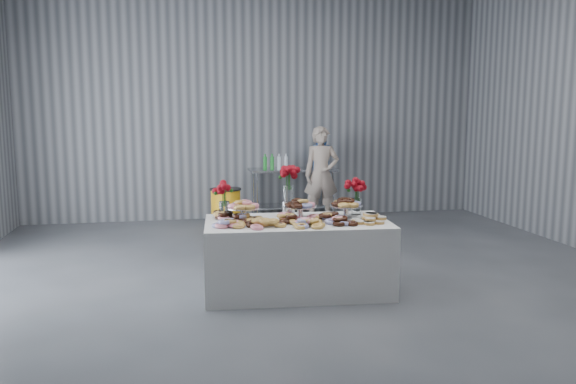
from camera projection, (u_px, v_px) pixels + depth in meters
The scene contains 16 objects.
ground at pixel (320, 298), 5.70m from camera, with size 9.00×9.00×0.00m, color #393C41.
room_walls at pixel (293, 31), 5.34m from camera, with size 8.04×9.04×4.02m.
display_table at pixel (297, 256), 5.88m from camera, with size 1.90×1.00×0.75m, color silver.
prep_table at pixel (293, 185), 9.70m from camera, with size 1.50×0.60×0.90m.
donut_mounds at pixel (298, 218), 5.77m from camera, with size 1.80×0.80×0.09m, color #DEB051, non-canonical shape.
cake_stand_left at pixel (244, 206), 5.89m from camera, with size 0.36×0.36×0.17m.
cake_stand_mid at pixel (300, 205), 5.96m from camera, with size 0.36×0.36×0.17m.
cake_stand_right at pixel (346, 204), 6.02m from camera, with size 0.36×0.36×0.17m.
danish_pile at pixel (371, 217), 5.76m from camera, with size 0.48×0.48×0.11m, color silver, non-canonical shape.
bouquet_left at pixel (224, 191), 5.94m from camera, with size 0.26×0.26×0.42m.
bouquet_right at pixel (357, 188), 6.16m from camera, with size 0.26×0.26×0.42m.
bouquet_center at pixel (288, 181), 6.11m from camera, with size 0.26×0.26×0.57m.
water_jug at pixel (321, 154), 9.72m from camera, with size 0.28×0.28×0.55m.
drink_bottles at pixel (276, 161), 9.49m from camera, with size 0.54×0.08×0.27m, color #268C33, non-canonical shape.
person at pixel (322, 175), 9.47m from camera, with size 0.59×0.39×1.63m, color #CC8C93.
trash_barrel at pixel (226, 209), 9.00m from camera, with size 0.51×0.51×0.65m.
Camera 1 is at (-1.38, -5.33, 1.88)m, focal length 35.00 mm.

